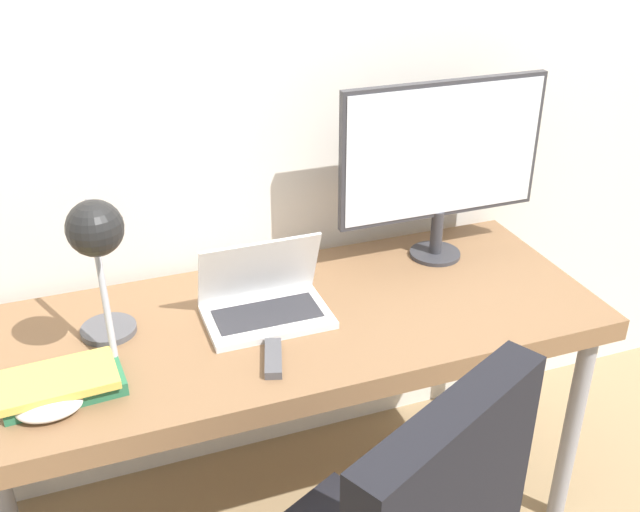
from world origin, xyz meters
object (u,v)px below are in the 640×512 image
Objects in this scene: book_stack at (61,383)px; monitor at (442,157)px; game_controller at (49,406)px; desk_lamp at (97,247)px; laptop at (265,301)px.

monitor is at bearing 15.20° from book_stack.
game_controller is (-0.03, -0.07, -0.01)m from book_stack.
desk_lamp reaches higher than game_controller.
laptop is 0.53m from book_stack.
monitor is (0.57, 0.15, 0.27)m from laptop.
book_stack reaches higher than game_controller.
game_controller is at bearing -158.35° from laptop.
monitor is 1.45× the size of desk_lamp.
laptop is 1.16× the size of book_stack.
game_controller is at bearing -161.98° from monitor.
laptop is at bearing 16.04° from book_stack.
desk_lamp is 3.02× the size of game_controller.
monitor reaches higher than book_stack.
laptop is 0.58m from game_controller.
monitor is 0.99m from desk_lamp.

